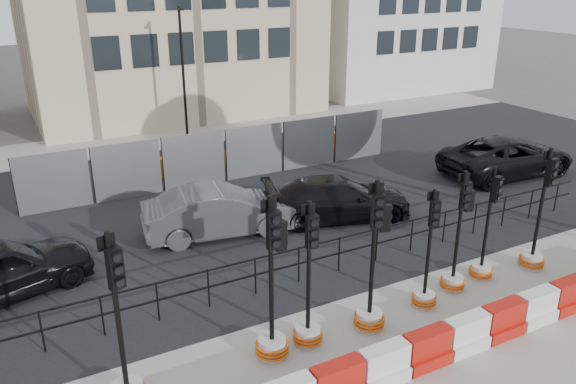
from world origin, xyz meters
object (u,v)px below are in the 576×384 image
traffic_signal_a (125,371)px  car_c (337,199)px  traffic_signal_h (535,245)px  traffic_signal_d (371,296)px

traffic_signal_a → car_c: size_ratio=0.69×
traffic_signal_a → car_c: bearing=14.3°
traffic_signal_h → car_c: size_ratio=0.66×
traffic_signal_d → traffic_signal_h: (5.41, 0.21, -0.14)m
car_c → traffic_signal_d: bearing=170.3°
traffic_signal_a → car_c: traffic_signal_a is taller
traffic_signal_d → traffic_signal_h: traffic_signal_d is taller
car_c → traffic_signal_a: bearing=139.8°
traffic_signal_a → traffic_signal_d: 5.25m
traffic_signal_a → traffic_signal_d: traffic_signal_d is taller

